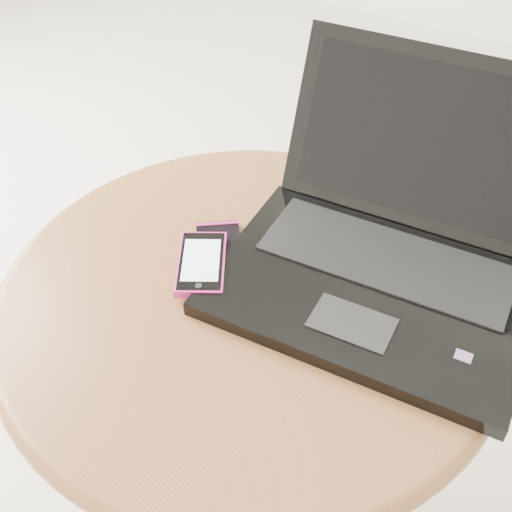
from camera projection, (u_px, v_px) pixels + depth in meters
The scene contains 4 objects.
table at pixel (251, 345), 0.88m from camera, with size 0.63×0.63×0.50m.
laptop at pixel (389, 246), 0.80m from camera, with size 0.39×0.36×0.23m.
phone_black at pixel (220, 251), 0.85m from camera, with size 0.11×0.12×0.01m.
phone_pink at pixel (201, 263), 0.81m from camera, with size 0.10×0.12×0.01m.
Camera 1 is at (0.24, -0.48, 1.08)m, focal length 45.89 mm.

